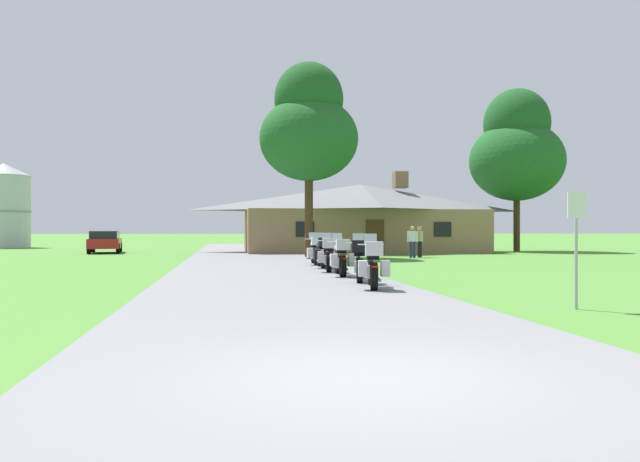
# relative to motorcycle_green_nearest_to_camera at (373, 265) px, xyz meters

# --- Properties ---
(ground_plane) EXTENTS (500.00, 500.00, 0.00)m
(ground_plane) POSITION_rel_motorcycle_green_nearest_to_camera_xyz_m (-2.10, 11.39, -0.61)
(ground_plane) COLOR #4C8433
(asphalt_driveway) EXTENTS (6.40, 80.00, 0.06)m
(asphalt_driveway) POSITION_rel_motorcycle_green_nearest_to_camera_xyz_m (-2.10, 9.39, -0.58)
(asphalt_driveway) COLOR slate
(asphalt_driveway) RESTS_ON ground
(motorcycle_green_nearest_to_camera) EXTENTS (0.96, 2.07, 1.30)m
(motorcycle_green_nearest_to_camera) POSITION_rel_motorcycle_green_nearest_to_camera_xyz_m (0.00, 0.00, 0.00)
(motorcycle_green_nearest_to_camera) COLOR black
(motorcycle_green_nearest_to_camera) RESTS_ON asphalt_driveway
(motorcycle_green_second_in_row) EXTENTS (0.83, 2.07, 1.30)m
(motorcycle_green_second_in_row) POSITION_rel_motorcycle_green_nearest_to_camera_xyz_m (0.13, 2.13, 0.01)
(motorcycle_green_second_in_row) COLOR black
(motorcycle_green_second_in_row) RESTS_ON asphalt_driveway
(motorcycle_silver_third_in_row) EXTENTS (0.79, 2.08, 1.30)m
(motorcycle_silver_third_in_row) POSITION_rel_motorcycle_green_nearest_to_camera_xyz_m (-0.01, 4.08, 0.00)
(motorcycle_silver_third_in_row) COLOR black
(motorcycle_silver_third_in_row) RESTS_ON asphalt_driveway
(motorcycle_silver_fourth_in_row) EXTENTS (0.88, 2.08, 1.30)m
(motorcycle_silver_fourth_in_row) POSITION_rel_motorcycle_green_nearest_to_camera_xyz_m (-0.05, 6.14, 0.00)
(motorcycle_silver_fourth_in_row) COLOR black
(motorcycle_silver_fourth_in_row) RESTS_ON asphalt_driveway
(motorcycle_blue_fifth_in_row) EXTENTS (0.73, 2.08, 1.30)m
(motorcycle_blue_fifth_in_row) POSITION_rel_motorcycle_green_nearest_to_camera_xyz_m (0.07, 8.30, 0.00)
(motorcycle_blue_fifth_in_row) COLOR black
(motorcycle_blue_fifth_in_row) RESTS_ON asphalt_driveway
(motorcycle_silver_farthest_in_row) EXTENTS (0.75, 2.08, 1.30)m
(motorcycle_silver_farthest_in_row) POSITION_rel_motorcycle_green_nearest_to_camera_xyz_m (0.12, 10.41, 0.00)
(motorcycle_silver_farthest_in_row) COLOR black
(motorcycle_silver_farthest_in_row) RESTS_ON asphalt_driveway
(stone_lodge) EXTENTS (16.11, 8.55, 5.41)m
(stone_lodge) POSITION_rel_motorcycle_green_nearest_to_camera_xyz_m (5.44, 25.99, 1.71)
(stone_lodge) COLOR #896B4C
(stone_lodge) RESTS_ON ground
(bystander_tan_shirt_near_lodge) EXTENTS (0.42, 0.41, 1.69)m
(bystander_tan_shirt_near_lodge) POSITION_rel_motorcycle_green_nearest_to_camera_xyz_m (6.77, 17.42, 0.34)
(bystander_tan_shirt_near_lodge) COLOR black
(bystander_tan_shirt_near_lodge) RESTS_ON ground
(bystander_white_shirt_beside_signpost) EXTENTS (0.53, 0.31, 1.67)m
(bystander_white_shirt_beside_signpost) POSITION_rel_motorcycle_green_nearest_to_camera_xyz_m (6.23, 16.96, 0.32)
(bystander_white_shirt_beside_signpost) COLOR navy
(bystander_white_shirt_beside_signpost) RESTS_ON ground
(metal_signpost_roadside) EXTENTS (0.36, 0.06, 2.14)m
(metal_signpost_roadside) POSITION_rel_motorcycle_green_nearest_to_camera_xyz_m (2.84, -3.93, 0.74)
(metal_signpost_roadside) COLOR #9EA0A5
(metal_signpost_roadside) RESTS_ON ground
(tree_by_lodge_front) EXTENTS (5.22, 5.22, 10.32)m
(tree_by_lodge_front) POSITION_rel_motorcycle_green_nearest_to_camera_xyz_m (0.88, 17.97, 6.27)
(tree_by_lodge_front) COLOR #422D19
(tree_by_lodge_front) RESTS_ON ground
(tree_right_of_lodge) EXTENTS (6.47, 6.47, 11.26)m
(tree_right_of_lodge) POSITION_rel_motorcycle_green_nearest_to_camera_xyz_m (16.47, 25.87, 6.41)
(tree_right_of_lodge) COLOR #422D19
(tree_right_of_lodge) RESTS_ON ground
(metal_silo_distant) EXTENTS (4.25, 4.25, 7.07)m
(metal_silo_distant) POSITION_rel_motorcycle_green_nearest_to_camera_xyz_m (-21.83, 40.74, 2.93)
(metal_silo_distant) COLOR #B2B7BC
(metal_silo_distant) RESTS_ON ground
(parked_red_suv_far_left) EXTENTS (2.35, 4.78, 1.40)m
(parked_red_suv_far_left) POSITION_rel_motorcycle_green_nearest_to_camera_xyz_m (-11.06, 26.60, 0.17)
(parked_red_suv_far_left) COLOR maroon
(parked_red_suv_far_left) RESTS_ON ground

